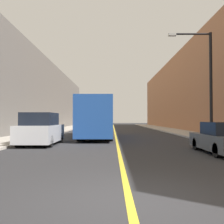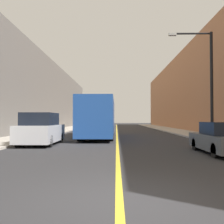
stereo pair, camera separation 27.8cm
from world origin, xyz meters
The scene contains 10 objects.
ground_plane centered at (0.00, 0.00, 0.00)m, with size 200.00×200.00×0.00m, color #2D2D30.
sidewalk_left centered at (-7.64, 30.00, 0.06)m, with size 3.32×72.00×0.13m, color #B2AA9E.
sidewalk_right centered at (7.64, 30.00, 0.06)m, with size 3.32×72.00×0.13m, color #B2AA9E.
building_row_left centered at (-11.29, 30.00, 5.05)m, with size 4.00×72.00×10.10m, color #66605B.
building_row_right centered at (11.29, 30.00, 5.71)m, with size 4.00×72.00×11.42m, color #B2724C.
road_center_line centered at (0.00, 30.00, 0.00)m, with size 0.16×72.00×0.01m, color gold.
bus centered at (-1.57, 17.09, 1.72)m, with size 2.58×11.07×3.21m.
parked_suv_left centered at (-4.72, 10.84, 0.91)m, with size 2.03×4.55×1.97m.
car_right_near centered at (4.76, 6.84, 0.66)m, with size 1.75×4.37×1.45m.
street_lamp_right centered at (6.00, 12.19, 4.33)m, with size 2.92×0.24×7.27m.
Camera 2 is at (-0.06, -5.22, 1.59)m, focal length 42.00 mm.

